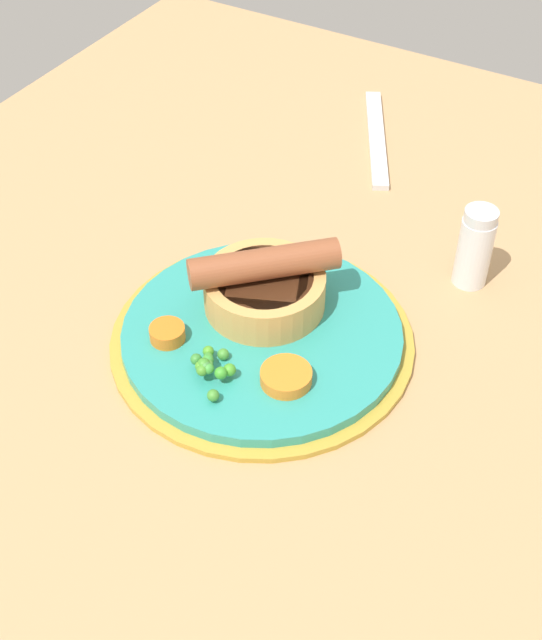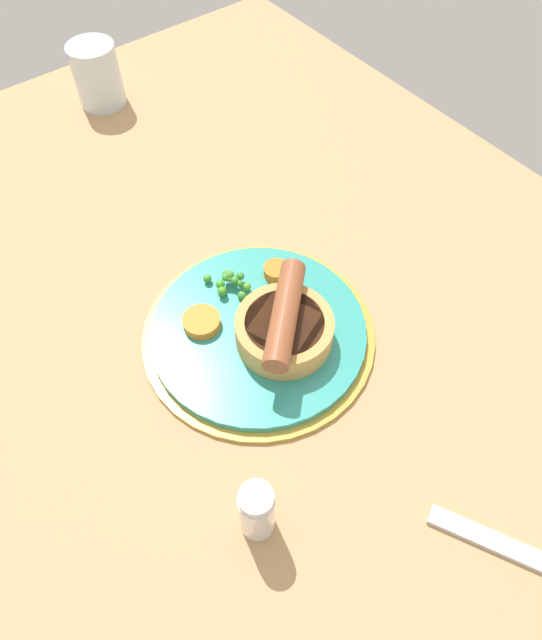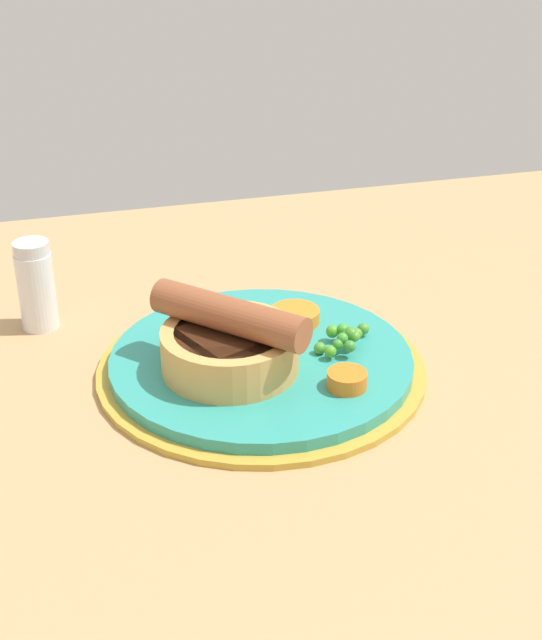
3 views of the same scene
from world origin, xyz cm
name	(u,v)px [view 1 (image 1 of 3)]	position (x,y,z in cm)	size (l,w,h in cm)	color
dining_table	(200,364)	(0.00, 0.00, 1.50)	(110.00, 80.00, 3.00)	tan
dinner_plate	(262,337)	(3.37, -3.82, 3.57)	(24.13, 24.13, 1.40)	#B79333
sausage_pudding	(264,285)	(5.98, -2.54, 6.54)	(9.95, 10.37, 5.57)	tan
pea_pile	(210,366)	(-2.84, -2.99, 5.46)	(4.91, 3.74, 1.89)	#478D28
carrot_slice_1	(286,377)	(-0.52, -8.15, 4.92)	(3.87, 3.87, 1.05)	orange
carrot_slice_4	(167,333)	(-1.15, 2.03, 4.99)	(2.78, 2.78, 1.18)	orange
fork	(377,138)	(34.97, 0.87, 3.30)	(18.00, 1.60, 0.60)	silver
salt_shaker	(475,247)	(18.68, -15.39, 6.64)	(2.93, 2.93, 7.36)	silver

